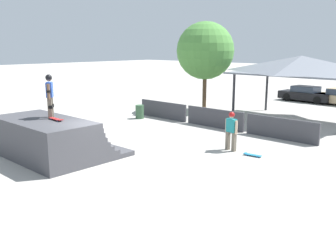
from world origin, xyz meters
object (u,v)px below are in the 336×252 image
at_px(skateboard_on_deck, 56,119).
at_px(bystander_walking, 231,128).
at_px(tree_beside_pavilion, 205,51).
at_px(parked_car_black, 306,94).
at_px(trash_bin, 140,112).
at_px(skateboard_on_ground, 252,155).
at_px(skater_on_deck, 50,93).

distance_m(skateboard_on_deck, bystander_walking, 7.27).
bearing_deg(tree_beside_pavilion, skateboard_on_deck, -77.69).
height_order(skateboard_on_deck, tree_beside_pavilion, tree_beside_pavilion).
bearing_deg(bystander_walking, parked_car_black, -68.39).
distance_m(tree_beside_pavilion, trash_bin, 6.46).
height_order(skateboard_on_ground, tree_beside_pavilion, tree_beside_pavilion).
distance_m(skateboard_on_deck, skateboard_on_ground, 8.03).
xyz_separation_m(skateboard_on_ground, trash_bin, (-9.46, 2.46, 0.37)).
bearing_deg(skateboard_on_deck, bystander_walking, 55.94).
relative_size(skateboard_on_ground, parked_car_black, 0.17).
distance_m(skater_on_deck, trash_bin, 8.93).
relative_size(bystander_walking, tree_beside_pavilion, 0.28).
bearing_deg(parked_car_black, skateboard_on_deck, -86.68).
distance_m(bystander_walking, parked_car_black, 17.01).
relative_size(skater_on_deck, skateboard_on_ground, 2.27).
bearing_deg(trash_bin, parked_car_black, 72.14).
bearing_deg(skateboard_on_ground, parked_car_black, -80.41).
relative_size(tree_beside_pavilion, trash_bin, 7.20).
bearing_deg(skateboard_on_ground, skater_on_deck, 35.52).
distance_m(skater_on_deck, skateboard_on_deck, 1.17).
distance_m(trash_bin, parked_car_black, 14.99).
bearing_deg(parked_car_black, tree_beside_pavilion, -106.12).
bearing_deg(tree_beside_pavilion, parked_car_black, 69.07).
xyz_separation_m(skater_on_deck, skateboard_on_deck, (0.67, -0.16, -0.95)).
bearing_deg(tree_beside_pavilion, skater_on_deck, -80.34).
bearing_deg(trash_bin, skateboard_on_deck, -63.74).
distance_m(bystander_walking, trash_bin, 8.66).
bearing_deg(skateboard_on_deck, parked_car_black, 90.93).
xyz_separation_m(bystander_walking, trash_bin, (-8.32, 2.33, -0.58)).
distance_m(skateboard_on_ground, tree_beside_pavilion, 12.01).
height_order(tree_beside_pavilion, trash_bin, tree_beside_pavilion).
bearing_deg(parked_car_black, bystander_walking, -72.55).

